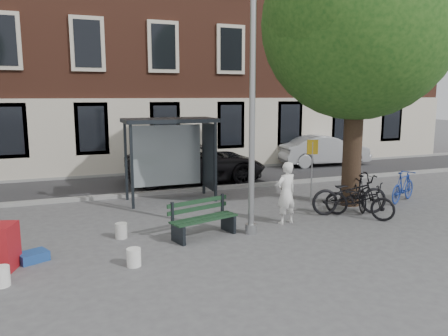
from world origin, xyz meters
name	(u,v)px	position (x,y,z in m)	size (l,w,h in m)	color
ground	(251,234)	(0.00, 0.00, 0.00)	(90.00, 90.00, 0.00)	#4C4C4F
road	(178,181)	(0.00, 7.00, 0.01)	(40.00, 4.00, 0.01)	#28282B
curb_near	(192,190)	(0.00, 5.00, 0.06)	(40.00, 0.25, 0.12)	gray
curb_far	(166,171)	(0.00, 9.00, 0.06)	(40.00, 0.25, 0.12)	gray
building_row	(144,20)	(0.00, 13.00, 7.00)	(30.00, 8.00, 14.00)	brown
lamppost	(252,119)	(0.00, 0.00, 2.78)	(0.28, 0.35, 6.11)	#9EA0A3
tree_right	(362,14)	(4.01, 1.38, 5.62)	(5.76, 5.60, 8.20)	black
bus_shelter	(181,140)	(-0.61, 4.11, 1.92)	(2.85, 1.45, 2.62)	#1E2328
painter	(286,193)	(1.20, 0.46, 0.82)	(0.60, 0.39, 1.64)	white
bench	(203,220)	(-1.16, 0.21, 0.40)	(1.76, 0.98, 0.86)	#1E2328
bike_a	(350,194)	(3.32, 0.64, 0.58)	(0.77, 2.20, 1.15)	black
bike_b	(403,186)	(5.81, 1.25, 0.49)	(0.46, 1.64, 0.98)	navy
bike_c	(359,200)	(3.36, 0.24, 0.50)	(0.66, 1.90, 1.00)	black
bike_d	(357,191)	(3.91, 1.05, 0.54)	(0.51, 1.80, 1.08)	black
car_dark	(196,163)	(0.65, 6.66, 0.75)	(2.49, 5.40, 1.50)	black
car_silver	(323,150)	(7.57, 8.40, 0.73)	(1.54, 4.41, 1.45)	#A5A7AC
blue_crate	(33,257)	(-4.88, -0.07, 0.10)	(0.55, 0.40, 0.20)	navy
bucket_a	(2,276)	(-5.33, -1.15, 0.18)	(0.28, 0.28, 0.36)	white
bucket_b	(134,257)	(-3.00, -1.05, 0.18)	(0.28, 0.28, 0.36)	white
bucket_c	(121,231)	(-3.00, 0.78, 0.18)	(0.28, 0.28, 0.36)	silver
notice_sign	(312,157)	(3.00, 2.12, 1.45)	(0.33, 0.14, 1.99)	#9EA0A3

